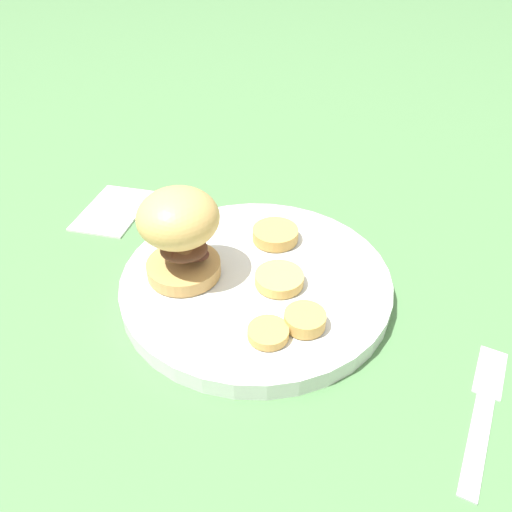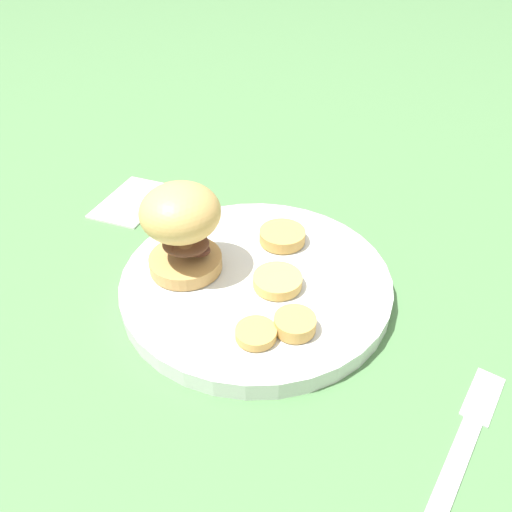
{
  "view_description": "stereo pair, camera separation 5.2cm",
  "coord_description": "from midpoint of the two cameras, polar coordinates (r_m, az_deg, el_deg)",
  "views": [
    {
      "loc": [
        -0.35,
        -0.2,
        0.37
      ],
      "look_at": [
        0.0,
        0.0,
        0.05
      ],
      "focal_mm": 35.0,
      "sensor_mm": 36.0,
      "label": 1
    },
    {
      "loc": [
        -0.32,
        -0.25,
        0.37
      ],
      "look_at": [
        0.0,
        0.0,
        0.05
      ],
      "focal_mm": 35.0,
      "sensor_mm": 36.0,
      "label": 2
    }
  ],
  "objects": [
    {
      "name": "ground_plane",
      "position": [
        0.55,
        -2.71,
        -3.96
      ],
      "size": [
        4.0,
        4.0,
        0.0
      ],
      "primitive_type": "plane",
      "color": "#4C7A47"
    },
    {
      "name": "dinner_plate",
      "position": [
        0.54,
        -2.75,
        -3.01
      ],
      "size": [
        0.29,
        0.29,
        0.02
      ],
      "color": "silver",
      "rests_on": "ground_plane"
    },
    {
      "name": "sandwich",
      "position": [
        0.51,
        -11.58,
        2.72
      ],
      "size": [
        0.08,
        0.08,
        0.1
      ],
      "color": "tan",
      "rests_on": "dinner_plate"
    },
    {
      "name": "potato_round_0",
      "position": [
        0.47,
        -1.81,
        -8.89
      ],
      "size": [
        0.04,
        0.04,
        0.01
      ],
      "primitive_type": "cylinder",
      "color": "tan",
      "rests_on": "dinner_plate"
    },
    {
      "name": "potato_round_1",
      "position": [
        0.58,
        -0.33,
        2.41
      ],
      "size": [
        0.05,
        0.05,
        0.01
      ],
      "primitive_type": "cylinder",
      "color": "tan",
      "rests_on": "dinner_plate"
    },
    {
      "name": "potato_round_2",
      "position": [
        0.47,
        2.49,
        -7.41
      ],
      "size": [
        0.04,
        0.04,
        0.01
      ],
      "primitive_type": "cylinder",
      "color": "tan",
      "rests_on": "dinner_plate"
    },
    {
      "name": "potato_round_3",
      "position": [
        0.52,
        -0.38,
        -2.99
      ],
      "size": [
        0.05,
        0.05,
        0.01
      ],
      "primitive_type": "cylinder",
      "color": "tan",
      "rests_on": "dinner_plate"
    },
    {
      "name": "fork",
      "position": [
        0.47,
        21.63,
        -16.35
      ],
      "size": [
        0.16,
        0.03,
        0.0
      ],
      "color": "silver",
      "rests_on": "ground_plane"
    },
    {
      "name": "napkin",
      "position": [
        0.71,
        -18.05,
        5.03
      ],
      "size": [
        0.13,
        0.1,
        0.01
      ],
      "primitive_type": "cube",
      "rotation": [
        0.0,
        0.0,
        0.29
      ],
      "color": "white",
      "rests_on": "ground_plane"
    }
  ]
}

